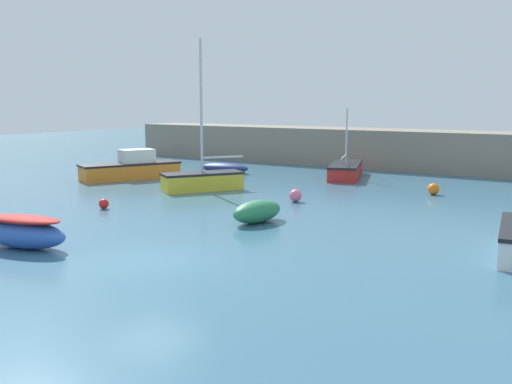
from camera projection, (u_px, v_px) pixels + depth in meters
The scene contains 11 objects.
ground_plane at pixel (155, 263), 16.49m from camera, with size 120.00×120.00×0.20m, color #38667F.
harbor_breakwater at pixel (425, 150), 37.97m from camera, with size 46.96×3.94×2.61m, color gray.
motorboat_with_cabin at pixel (132, 168), 33.70m from camera, with size 4.08×6.00×1.73m.
dinghy_near_pier at pixel (257, 211), 21.54m from camera, with size 1.46×2.53×0.84m.
sailboat_short_mast at pixel (346, 170), 34.27m from camera, with size 3.23×5.48×4.14m.
sailboat_tall_mast at pixel (202, 179), 29.36m from camera, with size 3.48×4.26×7.63m.
rowboat_white_midwater at pixel (225, 168), 36.45m from camera, with size 3.45×1.77×0.65m.
rowboat_with_red_cover at pixel (24, 232), 17.75m from camera, with size 3.21×1.74×1.04m.
mooring_buoy_pink at pixel (295, 196), 25.98m from camera, with size 0.57×0.57×0.57m, color #EA668C.
mooring_buoy_red at pixel (104, 204), 24.31m from camera, with size 0.43×0.43×0.43m, color red.
mooring_buoy_orange at pixel (434, 189), 27.94m from camera, with size 0.56×0.56×0.56m, color orange.
Camera 1 is at (11.13, -11.81, 4.54)m, focal length 40.00 mm.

